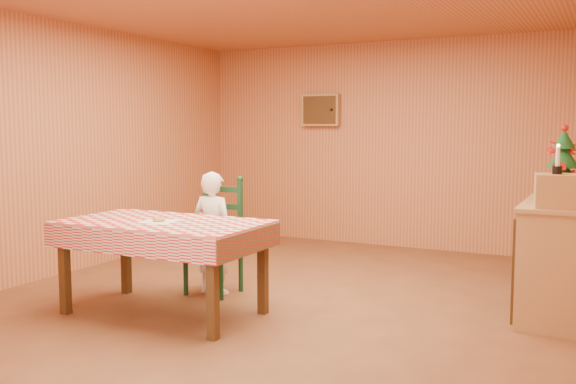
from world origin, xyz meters
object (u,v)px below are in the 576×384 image
object	(u,v)px
shelf_unit	(556,259)
dining_table	(163,231)
christmas_tree	(563,165)
seated_child	(213,233)
storage_bin	(565,294)
ladder_chair	(217,238)
crate	(556,191)

from	to	relation	value
shelf_unit	dining_table	bearing A→B (deg)	-153.95
shelf_unit	christmas_tree	distance (m)	0.79
christmas_tree	seated_child	bearing A→B (deg)	-162.26
dining_table	storage_bin	size ratio (longest dim) A/B	3.78
ladder_chair	storage_bin	bearing A→B (deg)	9.23
seated_child	crate	xyz separation A→B (m)	(2.87, 0.27, 0.49)
seated_child	storage_bin	bearing A→B (deg)	-169.70
shelf_unit	christmas_tree	bearing A→B (deg)	88.02
seated_child	shelf_unit	size ratio (longest dim) A/B	0.91
dining_table	ladder_chair	size ratio (longest dim) A/B	1.53
ladder_chair	shelf_unit	xyz separation A→B (m)	(2.86, 0.61, -0.04)
storage_bin	christmas_tree	bearing A→B (deg)	100.92
dining_table	ladder_chair	xyz separation A→B (m)	(0.00, 0.79, -0.18)
dining_table	seated_child	xyz separation A→B (m)	(0.00, 0.73, -0.13)
ladder_chair	storage_bin	xyz separation A→B (m)	(2.94, 0.48, -0.28)
crate	christmas_tree	xyz separation A→B (m)	(-0.00, 0.65, 0.16)
storage_bin	shelf_unit	bearing A→B (deg)	121.72
shelf_unit	storage_bin	xyz separation A→B (m)	(0.08, -0.13, -0.25)
dining_table	storage_bin	xyz separation A→B (m)	(2.94, 1.27, -0.47)
crate	storage_bin	bearing A→B (deg)	74.48
seated_child	christmas_tree	size ratio (longest dim) A/B	1.81
crate	christmas_tree	bearing A→B (deg)	90.00
shelf_unit	crate	distance (m)	0.71
seated_child	shelf_unit	bearing A→B (deg)	-166.84
dining_table	seated_child	bearing A→B (deg)	90.00
dining_table	christmas_tree	size ratio (longest dim) A/B	2.67
seated_child	christmas_tree	distance (m)	3.08
ladder_chair	storage_bin	size ratio (longest dim) A/B	2.47
shelf_unit	storage_bin	distance (m)	0.29
shelf_unit	christmas_tree	xyz separation A→B (m)	(0.01, 0.25, 0.74)
dining_table	ladder_chair	world-z (taller)	ladder_chair
seated_child	shelf_unit	distance (m)	2.94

